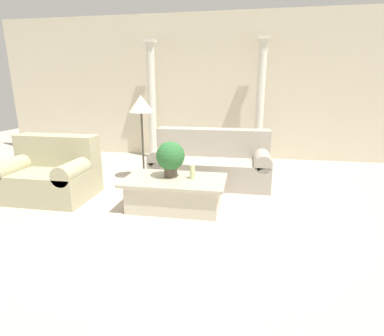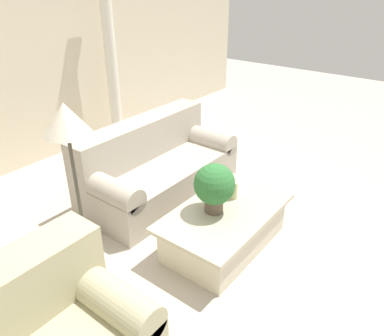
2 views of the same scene
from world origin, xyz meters
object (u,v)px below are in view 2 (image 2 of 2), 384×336
Objects in this scene: potted_plant at (214,186)px; floor_lamp at (66,125)px; sofa_long at (157,167)px; coffee_table at (225,227)px.

floor_lamp is (-0.77, 1.06, 0.59)m from potted_plant.
potted_plant is at bearing -54.11° from floor_lamp.
sofa_long is 1.34× the size of floor_lamp.
sofa_long is 1.30m from coffee_table.
coffee_table is (-0.36, -1.24, -0.14)m from sofa_long.
coffee_table is 1.79m from floor_lamp.
potted_plant is (-0.08, 0.09, 0.49)m from coffee_table.
potted_plant is (-0.44, -1.16, 0.35)m from sofa_long.
potted_plant is 0.33× the size of floor_lamp.
potted_plant reaches higher than coffee_table.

